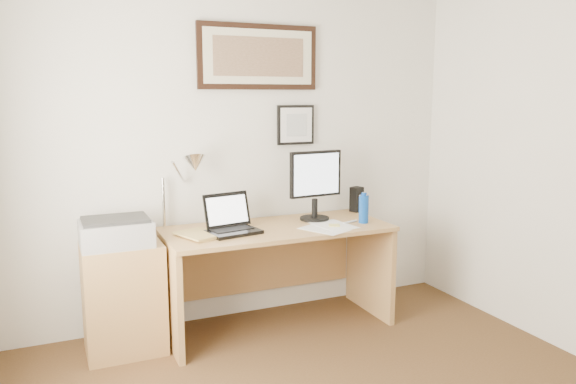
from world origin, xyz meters
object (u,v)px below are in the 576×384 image
water_bottle (364,209)px  printer (116,232)px  laptop (231,224)px  side_cabinet (124,298)px  desk (273,256)px  book (185,238)px  lcd_monitor (315,182)px

water_bottle → printer: (-1.73, 0.15, -0.03)m
water_bottle → laptop: (-0.98, 0.12, -0.04)m
side_cabinet → laptop: laptop is taller
desk → water_bottle: bearing=-18.7°
book → laptop: laptop is taller
book → desk: (0.68, 0.17, -0.25)m
water_bottle → side_cabinet: bearing=174.0°
water_bottle → printer: bearing=174.9°
side_cabinet → book: 0.57m
side_cabinet → desk: desk is taller
printer → desk: bearing=3.2°
side_cabinet → laptop: 0.85m
book → printer: bearing=166.0°
desk → laptop: size_ratio=4.23×
lcd_monitor → printer: bearing=-177.2°
water_bottle → lcd_monitor: (-0.28, 0.22, 0.19)m
side_cabinet → lcd_monitor: 1.57m
book → printer: size_ratio=0.69×
desk → lcd_monitor: 0.63m
laptop → lcd_monitor: (0.69, 0.10, 0.23)m
side_cabinet → water_bottle: 1.78m
laptop → lcd_monitor: bearing=8.6°
water_bottle → book: size_ratio=0.67×
laptop → book: bearing=-168.3°
book → lcd_monitor: (1.03, 0.17, 0.28)m
laptop → lcd_monitor: size_ratio=0.73×
printer → water_bottle: bearing=-5.1°
laptop → water_bottle: bearing=-7.0°
lcd_monitor → printer: lcd_monitor is taller
water_bottle → printer: 1.74m
water_bottle → printer: size_ratio=0.47×
lcd_monitor → water_bottle: bearing=-38.2°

